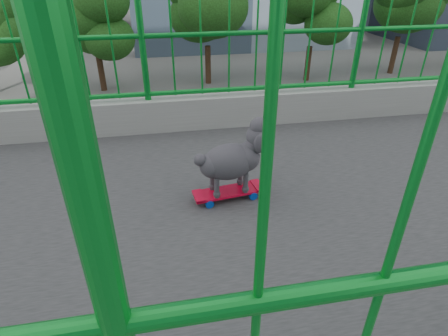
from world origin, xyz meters
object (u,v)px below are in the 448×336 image
car_2 (67,168)px  car_3 (231,126)px  car_5 (308,245)px  poodle (233,158)px  skateboard (229,192)px  car_0 (337,242)px  car_1 (36,215)px  car_4 (45,117)px

car_2 → car_3: 8.43m
car_5 → poodle: bearing=-32.0°
skateboard → car_2: bearing=-167.0°
car_0 → car_3: car_3 is taller
car_1 → car_3: 10.43m
car_3 → poodle: bearing=168.4°
car_2 → car_5: size_ratio=1.15×
poodle → car_0: size_ratio=0.12×
car_3 → car_4: (-3.20, -10.15, 0.00)m
car_0 → car_1: bearing=-108.3°
car_1 → car_3: bearing=127.9°
car_1 → car_5: 9.29m
car_0 → car_2: bearing=-124.6°
car_5 → car_2: bearing=-127.7°
car_1 → car_5: size_ratio=0.92×
car_3 → car_5: size_ratio=1.11×
poodle → car_5: poodle is taller
car_1 → car_3: car_3 is taller
skateboard → car_3: size_ratio=0.09×
car_2 → car_3: bearing=-67.7°
car_4 → poodle: bearing=-159.5°
car_5 → car_3: bearing=-177.1°
car_4 → car_5: (12.80, 10.64, 0.01)m
poodle → car_2: 14.64m
car_1 → car_2: 3.23m
car_2 → car_0: bearing=-124.6°
skateboard → car_2: size_ratio=0.09×
skateboard → car_3: (-15.46, 3.20, -6.27)m
poodle → car_0: (-5.86, 4.64, -6.56)m
poodle → car_3: (-15.46, 3.17, -6.52)m
car_1 → car_4: bearing=-168.7°
car_2 → car_3: size_ratio=1.03×
car_1 → car_4: 9.79m
skateboard → poodle: bearing=90.0°
car_2 → skateboard: bearing=-159.4°
car_1 → car_0: bearing=71.7°
poodle → car_4: bearing=-167.1°
car_1 → car_4: (-9.60, -1.92, 0.05)m
skateboard → car_5: size_ratio=0.10×
poodle → car_3: size_ratio=0.10×
poodle → car_5: bearing=140.4°
skateboard → car_0: (-5.86, 4.67, -6.30)m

